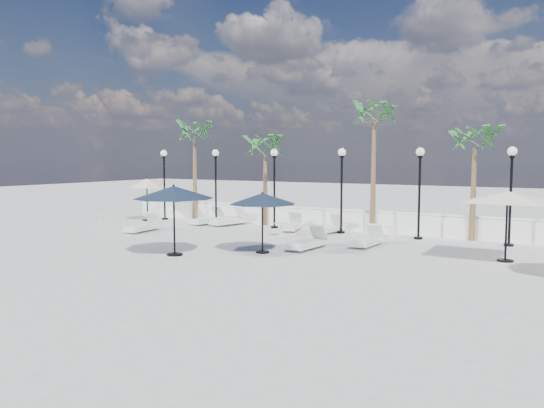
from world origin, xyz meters
The scene contains 26 objects.
ground centered at (0.00, 0.00, 0.00)m, with size 100.00×100.00×0.00m, color #A5A5A0.
balustrade centered at (0.00, 7.50, 0.47)m, with size 26.00×0.30×1.01m.
lamppost_0 centered at (-10.50, 6.50, 2.49)m, with size 0.36×0.36×3.84m.
lamppost_1 centered at (-7.00, 6.50, 2.49)m, with size 0.36×0.36×3.84m.
lamppost_2 centered at (-3.50, 6.50, 2.49)m, with size 0.36×0.36×3.84m.
lamppost_3 centered at (0.00, 6.50, 2.49)m, with size 0.36×0.36×3.84m.
lamppost_4 centered at (3.50, 6.50, 2.49)m, with size 0.36×0.36×3.84m.
lamppost_5 centered at (7.00, 6.50, 2.49)m, with size 0.36×0.36×3.84m.
palm_0 centered at (-9.00, 7.30, 4.53)m, with size 2.60×2.60×5.50m.
palm_1 centered at (-4.50, 7.30, 3.75)m, with size 2.60×2.60×4.70m.
palm_2 centered at (1.20, 7.30, 5.12)m, with size 2.60×2.60×6.10m.
palm_3 centered at (5.50, 7.30, 3.95)m, with size 2.60×2.60×4.90m.
lounger_0 centered at (-8.07, 2.24, 0.25)m, with size 0.91×2.09×0.76m.
lounger_1 centered at (-2.33, 6.15, 0.25)m, with size 1.17×2.09×0.75m.
lounger_2 centered at (-7.16, 6.00, 0.26)m, with size 0.93×2.15×0.78m.
lounger_3 centered at (-5.98, 6.22, 0.27)m, with size 1.16×2.25×0.80m.
lounger_4 centered at (0.59, 1.92, 0.26)m, with size 0.85×2.11×0.77m.
lounger_5 centered at (-0.46, 6.17, 0.25)m, with size 0.87×2.05×0.75m.
lounger_6 centered at (2.32, 3.65, 0.24)m, with size 0.73×1.95×0.72m.
side_table_0 centered at (-12.00, 3.37, 0.29)m, with size 0.50×0.50×0.48m.
side_table_1 centered at (-1.93, 4.38, 0.34)m, with size 0.59×0.59×0.57m.
side_table_2 centered at (2.41, 6.20, 0.29)m, with size 0.49×0.49×0.48m.
parasol_navy_left centered at (-2.89, -1.54, 2.20)m, with size 2.83×2.83×2.50m.
parasol_navy_mid centered at (-0.49, 0.44, 1.94)m, with size 2.47×2.47×2.21m.
parasol_cream_sq_a centered at (7.26, 3.12, 2.31)m, with size 5.08×5.08×2.49m.
parasol_cream_small centered at (-11.05, 5.72, 2.01)m, with size 1.91×1.91×2.35m.
Camera 1 is at (9.31, -15.66, 3.41)m, focal length 35.00 mm.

